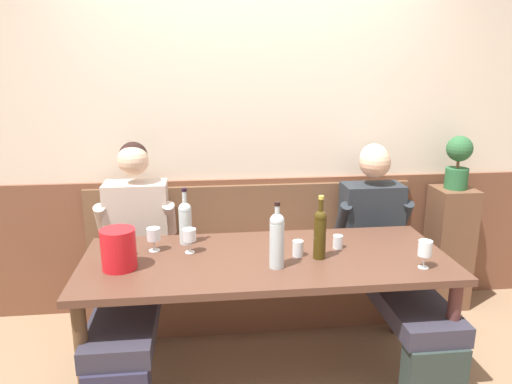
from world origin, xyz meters
TOP-DOWN VIEW (x-y plane):
  - room_wall_back at (0.00, 1.09)m, footprint 6.80×0.08m
  - wood_wainscot_panel at (0.00, 1.04)m, footprint 6.80×0.03m
  - wall_bench at (0.00, 0.83)m, footprint 2.33×0.42m
  - dining_table at (0.00, 0.16)m, footprint 2.03×0.82m
  - person_center_left_seat at (-0.78, 0.48)m, footprint 0.51×1.24m
  - person_left_seat at (0.83, 0.48)m, footprint 0.52×1.25m
  - ice_bucket at (-0.79, 0.09)m, footprint 0.18×0.18m
  - wine_bottle_clear_water at (0.04, 0.02)m, footprint 0.08×0.08m
  - wine_bottle_amber_mid at (0.29, 0.11)m, footprint 0.07×0.07m
  - wine_bottle_green_tall at (-0.45, 0.43)m, footprint 0.08×0.08m
  - wine_glass_center_front at (-0.42, 0.27)m, footprint 0.08×0.08m
  - wine_glass_mid_right at (-0.63, 0.32)m, footprint 0.08×0.08m
  - wine_glass_center_rear at (0.81, -0.08)m, footprint 0.07×0.07m
  - wine_glass_near_bucket at (-0.80, 0.25)m, footprint 0.06×0.06m
  - water_tumbler_left at (0.18, 0.16)m, footprint 0.06×0.06m
  - water_tumbler_right at (0.43, 0.25)m, footprint 0.06×0.06m
  - corner_pedestal at (1.47, 0.86)m, footprint 0.28×0.28m
  - potted_plant at (1.47, 0.86)m, footprint 0.18×0.18m

SIDE VIEW (x-z plane):
  - wall_bench at x=0.00m, z-range -0.19..0.75m
  - corner_pedestal at x=1.47m, z-range 0.00..0.91m
  - wood_wainscot_panel at x=0.00m, z-range 0.00..0.98m
  - person_left_seat at x=0.83m, z-range -0.01..1.24m
  - person_center_left_seat at x=-0.78m, z-range -0.02..1.28m
  - dining_table at x=0.00m, z-range 0.29..1.03m
  - water_tumbler_right at x=0.43m, z-range 0.74..0.82m
  - water_tumbler_left at x=0.18m, z-range 0.74..0.83m
  - wine_glass_near_bucket at x=-0.80m, z-range 0.77..0.90m
  - wine_glass_mid_right at x=-0.63m, z-range 0.77..0.90m
  - wine_glass_center_front at x=-0.42m, z-range 0.77..0.91m
  - wine_glass_center_rear at x=0.81m, z-range 0.77..0.92m
  - ice_bucket at x=-0.79m, z-range 0.74..0.96m
  - wine_bottle_green_tall at x=-0.45m, z-range 0.71..1.05m
  - wine_bottle_amber_mid at x=0.29m, z-range 0.71..1.07m
  - wine_bottle_clear_water at x=0.04m, z-range 0.72..1.08m
  - potted_plant at x=1.47m, z-range 0.92..1.31m
  - room_wall_back at x=0.00m, z-range 0.00..2.80m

